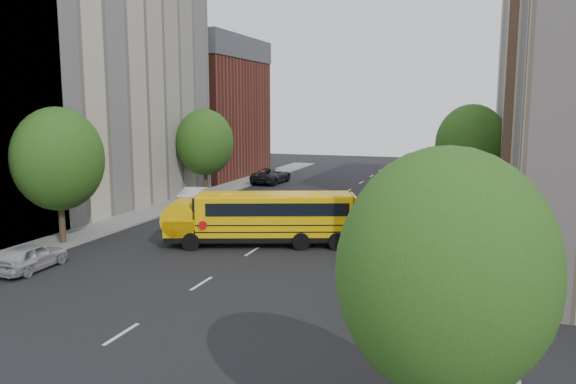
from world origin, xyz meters
The scene contains 19 objects.
ground centered at (0.00, 0.00, 0.00)m, with size 120.00×120.00×0.00m, color black.
sidewalk_left centered at (-11.50, 5.00, 0.06)m, with size 3.00×80.00×0.12m, color slate.
sidewalk_right centered at (11.50, 5.00, 0.06)m, with size 3.00×80.00×0.12m, color slate.
lane_markings centered at (0.00, 10.00, 0.01)m, with size 0.15×64.00×0.01m, color silver.
building_left_cream centered at (-18.00, 6.00, 10.00)m, with size 10.00×26.00×20.00m, color #BDB198.
building_left_redbrick centered at (-18.00, 28.00, 6.50)m, with size 10.00×15.00×13.00m, color maroon.
building_right_far centered at (18.00, 20.00, 9.00)m, with size 10.00×22.00×18.00m, color #C6AF9A.
street_tree_1 centered at (-11.00, -4.00, 4.95)m, with size 5.12×5.12×7.90m.
street_tree_2 centered at (-11.00, 14.00, 4.83)m, with size 4.99×4.99×7.71m.
street_tree_3 centered at (11.00, -18.00, 4.45)m, with size 4.61×4.61×7.11m.
street_tree_4 centered at (11.00, 14.00, 5.08)m, with size 5.25×5.25×8.10m.
street_tree_5 centered at (11.00, 26.00, 4.70)m, with size 4.86×4.86×7.51m.
school_bus centered at (-0.14, -0.45, 1.71)m, with size 11.04×5.94×3.07m.
safari_truck centered at (7.20, 4.41, 1.20)m, with size 5.59×3.57×2.26m.
parked_car_0 centered at (-8.80, -8.78, 0.68)m, with size 1.60×3.98×1.35m, color #ADADB4.
parked_car_1 centered at (-9.60, 10.04, 0.78)m, with size 1.66×4.75×1.56m, color silver.
parked_car_2 centered at (-8.80, 24.53, 0.80)m, with size 2.66×5.78×1.61m, color black.
parked_car_3 centered at (9.60, -10.06, 0.78)m, with size 2.19×5.40×1.57m, color maroon.
parked_car_5 centered at (9.60, 28.57, 0.76)m, with size 1.62×4.64×1.53m, color #AAAAA4.
Camera 1 is at (11.53, -29.77, 7.87)m, focal length 35.00 mm.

